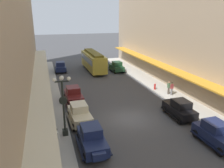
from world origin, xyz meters
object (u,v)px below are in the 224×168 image
Objects in this scene: fire_hydrant at (155,86)px; parked_car_1 at (74,95)px; pedestrian_3 at (169,88)px; pedestrian_0 at (56,139)px; parked_car_6 at (117,66)px; lamp_post_with_clock at (63,104)px; parked_car_3 at (92,138)px; streetcar at (93,60)px; parked_car_2 at (179,108)px; parked_car_5 at (80,113)px; pedestrian_2 at (172,88)px; parked_car_4 at (61,66)px; parked_car_0 at (216,133)px.

parked_car_1 is at bearing -174.52° from fire_hydrant.
pedestrian_0 is at bearing -150.15° from pedestrian_3.
lamp_post_with_clock is (-11.07, -19.86, 2.04)m from parked_car_6.
parked_car_3 is 0.44× the size of streetcar.
parked_car_2 and parked_car_5 have the same top height.
parked_car_5 is 2.63× the size of pedestrian_3.
pedestrian_3 is (0.80, -2.16, 0.43)m from fire_hydrant.
parked_car_3 and parked_car_6 have the same top height.
parked_car_1 and parked_car_5 have the same top height.
parked_car_6 is 2.57× the size of pedestrian_2.
parked_car_5 is at bearing -150.52° from fire_hydrant.
parked_car_2 is 21.63m from streetcar.
parked_car_4 is 24.73m from pedestrian_0.
parked_car_1 is 11.87m from pedestrian_3.
lamp_post_with_clock is at bearing -119.14° from parked_car_6.
parked_car_0 and parked_car_1 have the same top height.
lamp_post_with_clock is (-1.50, -22.68, 2.04)m from parked_car_4.
lamp_post_with_clock reaches higher than parked_car_2.
pedestrian_3 is at bearing -69.71° from fire_hydrant.
parked_car_2 is 9.92m from parked_car_3.
parked_car_5 is at bearing -106.25° from streetcar.
parked_car_4 is (-0.23, 15.27, 0.00)m from parked_car_1.
parked_car_5 is at bearing 144.64° from parked_car_0.
streetcar is 17.09m from pedestrian_2.
parked_car_0 is at bearing -12.80° from pedestrian_0.
streetcar reaches higher than pedestrian_3.
parked_car_0 and parked_car_5 have the same top height.
streetcar is 14.36m from fire_hydrant.
parked_car_0 reaches higher than pedestrian_0.
pedestrian_0 is (-11.90, -21.80, 0.07)m from parked_car_6.
parked_car_3 is 14.69m from pedestrian_3.
parked_car_2 is at bearing -100.58° from fire_hydrant.
fire_hydrant is 2.34m from pedestrian_3.
parked_car_5 reaches higher than pedestrian_3.
parked_car_1 is at bearing 143.79° from parked_car_2.
parked_car_4 is at bearing 86.22° from lamp_post_with_clock.
parked_car_0 is at bearing -81.51° from streetcar.
parked_car_1 reaches higher than pedestrian_3.
parked_car_0 is 1.00× the size of parked_car_6.
fire_hydrant is 0.49× the size of pedestrian_2.
parked_car_6 is 11.52m from fire_hydrant.
streetcar reaches higher than pedestrian_0.
parked_car_3 is at bearing -102.86° from streetcar.
pedestrian_2 is at bearing 76.72° from parked_car_0.
pedestrian_0 is at bearing -108.94° from streetcar.
fire_hydrant is 0.50× the size of pedestrian_3.
lamp_post_with_clock is 3.09× the size of pedestrian_0.
parked_car_0 is at bearing -90.45° from parked_car_2.
pedestrian_0 is at bearing -168.85° from parked_car_2.
parked_car_2 is at bearing 11.15° from pedestrian_0.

